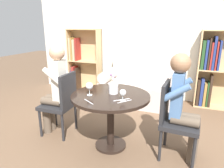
{
  "coord_description": "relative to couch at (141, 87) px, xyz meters",
  "views": [
    {
      "loc": [
        0.84,
        -2.12,
        1.51
      ],
      "look_at": [
        0.0,
        0.05,
        0.83
      ],
      "focal_mm": 32.0,
      "sensor_mm": 36.0,
      "label": 1
    }
  ],
  "objects": [
    {
      "name": "fork_right_setting",
      "position": [
        0.19,
        -1.78,
        0.4
      ],
      "size": [
        0.15,
        0.14,
        0.0
      ],
      "color": "silver",
      "rests_on": "round_table"
    },
    {
      "name": "fork_left_setting",
      "position": [
        -0.14,
        -1.98,
        0.4
      ],
      "size": [
        0.16,
        0.11,
        0.0
      ],
      "color": "silver",
      "rests_on": "round_table"
    },
    {
      "name": "person_right",
      "position": [
        0.84,
        -1.59,
        0.36
      ],
      "size": [
        0.43,
        0.36,
        1.24
      ],
      "rotation": [
        0.0,
        0.0,
        1.51
      ],
      "color": "brown",
      "rests_on": "ground_plane"
    },
    {
      "name": "person_left",
      "position": [
        -0.84,
        -1.63,
        0.37
      ],
      "size": [
        0.43,
        0.35,
        1.28
      ],
      "rotation": [
        0.0,
        0.0,
        -1.53
      ],
      "color": "brown",
      "rests_on": "ground_plane"
    },
    {
      "name": "bookshelf_left",
      "position": [
        -1.5,
        0.27,
        0.38
      ],
      "size": [
        0.76,
        0.28,
        1.44
      ],
      "color": "tan",
      "rests_on": "ground_plane"
    },
    {
      "name": "knife_right_setting",
      "position": [
        0.23,
        -1.83,
        0.4
      ],
      "size": [
        0.12,
        0.16,
        0.0
      ],
      "color": "silver",
      "rests_on": "round_table"
    },
    {
      "name": "wine_glass_left",
      "position": [
        -0.23,
        -1.78,
        0.51
      ],
      "size": [
        0.09,
        0.09,
        0.16
      ],
      "color": "white",
      "rests_on": "round_table"
    },
    {
      "name": "couch",
      "position": [
        0.0,
        0.0,
        0.0
      ],
      "size": [
        1.56,
        0.8,
        0.92
      ],
      "color": "beige",
      "rests_on": "ground_plane"
    },
    {
      "name": "back_wall",
      "position": [
        0.0,
        0.43,
        1.04
      ],
      "size": [
        5.2,
        0.05,
        2.7
      ],
      "color": "beige",
      "rests_on": "ground_plane"
    },
    {
      "name": "bookshelf_right",
      "position": [
        1.29,
        0.27,
        0.39
      ],
      "size": [
        0.76,
        0.28,
        1.44
      ],
      "color": "tan",
      "rests_on": "ground_plane"
    },
    {
      "name": "chair_left",
      "position": [
        -0.75,
        -1.62,
        0.18
      ],
      "size": [
        0.44,
        0.44,
        0.9
      ],
      "rotation": [
        0.0,
        0.0,
        -1.53
      ],
      "color": "#232326",
      "rests_on": "ground_plane"
    },
    {
      "name": "ground_plane",
      "position": [
        0.0,
        -1.67,
        -0.31
      ],
      "size": [
        16.0,
        16.0,
        0.0
      ],
      "primitive_type": "plane",
      "color": "brown"
    },
    {
      "name": "round_table",
      "position": [
        0.0,
        -1.67,
        0.26
      ],
      "size": [
        0.96,
        0.96,
        0.71
      ],
      "color": "black",
      "rests_on": "ground_plane"
    },
    {
      "name": "wine_glass_right",
      "position": [
        0.2,
        -1.82,
        0.49
      ],
      "size": [
        0.07,
        0.07,
        0.13
      ],
      "color": "white",
      "rests_on": "round_table"
    },
    {
      "name": "chair_right",
      "position": [
        0.75,
        -1.58,
        0.18
      ],
      "size": [
        0.44,
        0.44,
        0.9
      ],
      "rotation": [
        0.0,
        0.0,
        1.51
      ],
      "color": "#232326",
      "rests_on": "ground_plane"
    },
    {
      "name": "knife_left_setting",
      "position": [
        0.18,
        -1.8,
        0.4
      ],
      "size": [
        0.15,
        0.14,
        0.0
      ],
      "color": "silver",
      "rests_on": "round_table"
    },
    {
      "name": "flower_vase",
      "position": [
        0.01,
        -1.61,
        0.47
      ],
      "size": [
        0.12,
        0.12,
        0.26
      ],
      "color": "silver",
      "rests_on": "round_table"
    }
  ]
}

